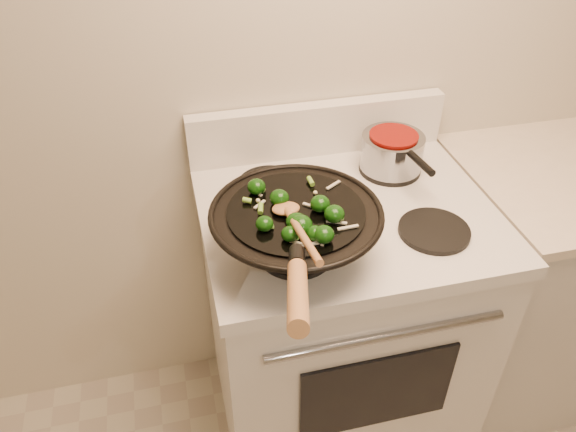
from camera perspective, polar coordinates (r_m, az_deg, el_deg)
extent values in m
plane|color=beige|center=(1.63, 5.71, 18.88)|extent=(3.50, 0.00, 3.50)
cube|color=white|center=(1.83, 5.05, -11.32)|extent=(0.76, 0.64, 0.88)
cube|color=white|center=(1.52, 5.98, 0.18)|extent=(0.78, 0.66, 0.04)
cube|color=white|center=(1.70, 3.01, 8.83)|extent=(0.78, 0.05, 0.16)
cylinder|color=gray|center=(1.38, 10.04, -11.95)|extent=(0.60, 0.02, 0.02)
cube|color=black|center=(1.56, 9.03, -17.32)|extent=(0.42, 0.01, 0.28)
cylinder|color=black|center=(1.35, 0.78, -3.75)|extent=(0.18, 0.18, 0.01)
cylinder|color=black|center=(1.46, 14.62, -1.46)|extent=(0.18, 0.18, 0.01)
cylinder|color=black|center=(1.58, -1.87, 3.24)|extent=(0.18, 0.18, 0.01)
cylinder|color=black|center=(1.68, 10.29, 4.81)|extent=(0.18, 0.18, 0.01)
cube|color=silver|center=(2.17, 24.95, -6.11)|extent=(0.73, 0.60, 0.88)
torus|color=black|center=(1.27, 0.83, 0.36)|extent=(0.40, 0.40, 0.01)
cylinder|color=black|center=(1.27, 0.83, 0.46)|extent=(0.32, 0.32, 0.01)
cylinder|color=black|center=(1.06, 0.92, -4.25)|extent=(0.05, 0.07, 0.05)
cylinder|color=#A16D3F|center=(0.93, 0.99, -8.01)|extent=(0.08, 0.21, 0.09)
ellipsoid|color=#0C3408|center=(1.23, 4.73, 0.22)|extent=(0.05, 0.05, 0.04)
cylinder|color=#4C842F|center=(1.24, 5.30, -0.15)|extent=(0.02, 0.02, 0.02)
ellipsoid|color=#0C3408|center=(1.28, -0.89, 1.86)|extent=(0.04, 0.04, 0.04)
ellipsoid|color=#0C3408|center=(1.21, 0.84, -0.59)|extent=(0.05, 0.05, 0.04)
ellipsoid|color=#0C3408|center=(1.18, 0.20, -1.83)|extent=(0.04, 0.04, 0.03)
cylinder|color=#4C842F|center=(1.19, 0.74, -2.10)|extent=(0.02, 0.02, 0.02)
ellipsoid|color=#0C3408|center=(1.18, 2.74, -1.75)|extent=(0.04, 0.04, 0.03)
ellipsoid|color=#0C3408|center=(1.18, 3.66, -1.88)|extent=(0.04, 0.04, 0.04)
ellipsoid|color=#0C3408|center=(1.21, -2.41, -0.79)|extent=(0.04, 0.04, 0.03)
cylinder|color=#4C842F|center=(1.21, -1.85, -1.06)|extent=(0.02, 0.02, 0.02)
ellipsoid|color=#0C3408|center=(1.26, 3.28, 1.26)|extent=(0.05, 0.05, 0.04)
ellipsoid|color=#0C3408|center=(1.19, 1.32, -0.92)|extent=(0.05, 0.05, 0.04)
ellipsoid|color=#0C3408|center=(1.32, -3.23, 3.00)|extent=(0.04, 0.04, 0.04)
cylinder|color=#4C842F|center=(1.33, -2.66, 2.67)|extent=(0.02, 0.02, 0.02)
cube|color=beige|center=(1.22, 0.24, -1.15)|extent=(0.03, 0.05, 0.00)
cube|color=beige|center=(1.17, 2.05, -2.91)|extent=(0.05, 0.01, 0.00)
cube|color=beige|center=(1.19, 3.73, -2.32)|extent=(0.03, 0.04, 0.00)
cube|color=beige|center=(1.28, -2.90, 1.18)|extent=(0.03, 0.03, 0.00)
cube|color=beige|center=(1.17, 1.39, -2.87)|extent=(0.05, 0.04, 0.00)
cube|color=beige|center=(1.28, 2.59, 0.93)|extent=(0.04, 0.04, 0.00)
cube|color=beige|center=(1.22, 6.11, -1.16)|extent=(0.05, 0.01, 0.00)
cube|color=beige|center=(1.23, 4.95, -0.62)|extent=(0.04, 0.03, 0.00)
cube|color=beige|center=(1.35, 4.63, 3.16)|extent=(0.04, 0.03, 0.00)
cube|color=beige|center=(1.32, -3.24, 2.44)|extent=(0.02, 0.04, 0.00)
cylinder|color=#6FA635|center=(1.35, 2.31, 3.55)|extent=(0.03, 0.02, 0.01)
cylinder|color=#6FA635|center=(1.20, 2.07, -1.59)|extent=(0.03, 0.02, 0.02)
cylinder|color=#6FA635|center=(1.29, -4.18, 1.60)|extent=(0.03, 0.03, 0.02)
cylinder|color=#6FA635|center=(1.26, -2.81, 0.77)|extent=(0.02, 0.03, 0.01)
cylinder|color=#6FA635|center=(1.21, -2.52, -1.03)|extent=(0.02, 0.03, 0.02)
sphere|color=#F1E9AA|center=(1.24, 0.97, -0.22)|extent=(0.01, 0.01, 0.01)
sphere|color=#F1E9AA|center=(1.27, -0.58, 0.91)|extent=(0.01, 0.01, 0.01)
sphere|color=#F1E9AA|center=(1.29, -3.07, 1.57)|extent=(0.01, 0.01, 0.01)
sphere|color=#F1E9AA|center=(1.32, 2.79, 2.38)|extent=(0.01, 0.01, 0.01)
ellipsoid|color=#A16D3F|center=(1.26, -0.22, 0.76)|extent=(0.06, 0.05, 0.02)
cylinder|color=#A16D3F|center=(1.14, 1.36, -1.81)|extent=(0.02, 0.26, 0.08)
cylinder|color=gray|center=(1.65, 10.51, 6.46)|extent=(0.18, 0.18, 0.10)
cylinder|color=#700A05|center=(1.62, 10.71, 8.05)|extent=(0.14, 0.14, 0.01)
cylinder|color=black|center=(1.52, 13.37, 5.24)|extent=(0.03, 0.11, 0.02)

